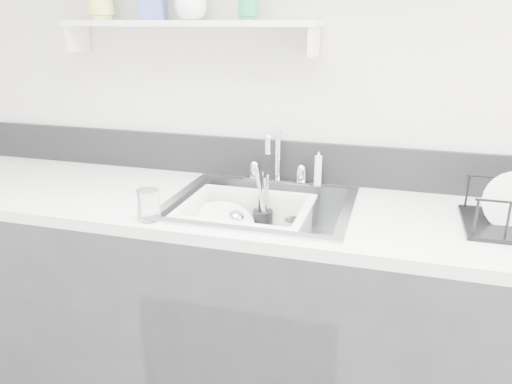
% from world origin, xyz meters
% --- Properties ---
extents(counter_run, '(3.20, 0.62, 0.92)m').
position_xyz_m(counter_run, '(0.00, 1.19, 0.46)').
color(counter_run, '#2C2C30').
rests_on(counter_run, ground).
extents(backsplash, '(3.20, 0.02, 0.16)m').
position_xyz_m(backsplash, '(0.00, 1.49, 1.00)').
color(backsplash, black).
rests_on(backsplash, counter_run).
extents(sink, '(0.64, 0.52, 0.20)m').
position_xyz_m(sink, '(0.00, 1.19, 0.83)').
color(sink, silver).
rests_on(sink, counter_run).
extents(faucet, '(0.26, 0.18, 0.23)m').
position_xyz_m(faucet, '(0.00, 1.44, 0.98)').
color(faucet, silver).
rests_on(faucet, counter_run).
extents(side_sprayer, '(0.03, 0.03, 0.14)m').
position_xyz_m(side_sprayer, '(0.16, 1.44, 0.99)').
color(side_sprayer, white).
rests_on(side_sprayer, counter_run).
extents(wall_shelf, '(1.00, 0.16, 0.12)m').
position_xyz_m(wall_shelf, '(-0.35, 1.42, 1.51)').
color(wall_shelf, silver).
rests_on(wall_shelf, room_shell).
extents(wash_tub, '(0.46, 0.39, 0.17)m').
position_xyz_m(wash_tub, '(-0.04, 1.16, 0.84)').
color(wash_tub, white).
rests_on(wash_tub, sink).
extents(plate_stack, '(0.28, 0.28, 0.11)m').
position_xyz_m(plate_stack, '(-0.13, 1.19, 0.80)').
color(plate_stack, white).
rests_on(plate_stack, wash_tub).
extents(utensil_cup, '(0.07, 0.07, 0.25)m').
position_xyz_m(utensil_cup, '(-0.01, 1.28, 0.82)').
color(utensil_cup, black).
rests_on(utensil_cup, wash_tub).
extents(ladle, '(0.27, 0.27, 0.08)m').
position_xyz_m(ladle, '(-0.06, 1.20, 0.81)').
color(ladle, silver).
rests_on(ladle, wash_tub).
extents(tumbler_in_tub, '(0.08, 0.08, 0.10)m').
position_xyz_m(tumbler_in_tub, '(0.12, 1.21, 0.82)').
color(tumbler_in_tub, white).
rests_on(tumbler_in_tub, wash_tub).
extents(tumbler_counter, '(0.09, 0.09, 0.10)m').
position_xyz_m(tumbler_counter, '(-0.30, 0.95, 0.97)').
color(tumbler_counter, white).
rests_on(tumbler_counter, counter_run).
extents(bowl_small, '(0.13, 0.13, 0.03)m').
position_xyz_m(bowl_small, '(0.10, 1.12, 0.78)').
color(bowl_small, white).
rests_on(bowl_small, wash_tub).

